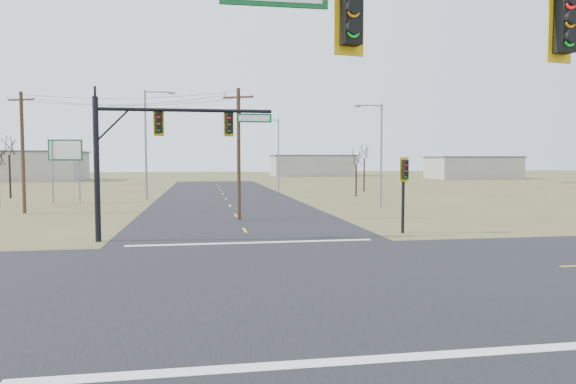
# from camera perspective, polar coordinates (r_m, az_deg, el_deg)

# --- Properties ---
(ground) EXTENTS (320.00, 320.00, 0.00)m
(ground) POSITION_cam_1_polar(r_m,az_deg,el_deg) (17.84, -1.67, -9.57)
(ground) COLOR olive
(ground) RESTS_ON ground
(road_ew) EXTENTS (160.00, 14.00, 0.02)m
(road_ew) POSITION_cam_1_polar(r_m,az_deg,el_deg) (17.84, -1.67, -9.54)
(road_ew) COLOR black
(road_ew) RESTS_ON ground
(road_ns) EXTENTS (14.00, 160.00, 0.02)m
(road_ns) POSITION_cam_1_polar(r_m,az_deg,el_deg) (17.84, -1.67, -9.53)
(road_ns) COLOR black
(road_ns) RESTS_ON ground
(stop_bar_near) EXTENTS (12.00, 0.40, 0.01)m
(stop_bar_near) POSITION_cam_1_polar(r_m,az_deg,el_deg) (10.78, 4.03, -18.39)
(stop_bar_near) COLOR silver
(stop_bar_near) RESTS_ON road_ns
(stop_bar_far) EXTENTS (12.00, 0.40, 0.01)m
(stop_bar_far) POSITION_cam_1_polar(r_m,az_deg,el_deg) (25.15, -4.00, -5.64)
(stop_bar_far) COLOR silver
(stop_bar_far) RESTS_ON road_ns
(mast_arm_far) EXTENTS (8.84, 0.60, 7.16)m
(mast_arm_far) POSITION_cam_1_polar(r_m,az_deg,el_deg) (26.61, -14.27, 5.87)
(mast_arm_far) COLOR black
(mast_arm_far) RESTS_ON ground
(pedestal_signal_ne) EXTENTS (0.62, 0.53, 4.23)m
(pedestal_signal_ne) POSITION_cam_1_polar(r_m,az_deg,el_deg) (28.89, 12.80, 1.62)
(pedestal_signal_ne) COLOR black
(pedestal_signal_ne) RESTS_ON ground
(utility_pole_near) EXTENTS (2.01, 1.01, 8.83)m
(utility_pole_near) POSITION_cam_1_polar(r_m,az_deg,el_deg) (34.64, -5.50, 4.49)
(utility_pole_near) COLOR #472F1E
(utility_pole_near) RESTS_ON ground
(utility_pole_far) EXTENTS (2.10, 1.01, 9.16)m
(utility_pole_far) POSITION_cam_1_polar(r_m,az_deg,el_deg) (43.57, -27.39, 4.12)
(utility_pole_far) COLOR #472F1E
(utility_pole_far) RESTS_ON ground
(highway_sign) EXTENTS (3.17, 0.47, 5.97)m
(highway_sign) POSITION_cam_1_polar(r_m,az_deg,el_deg) (52.66, -23.49, 3.49)
(highway_sign) COLOR slate
(highway_sign) RESTS_ON ground
(streetlight_a) EXTENTS (2.45, 0.24, 8.82)m
(streetlight_a) POSITION_cam_1_polar(r_m,az_deg,el_deg) (44.17, 10.08, 4.69)
(streetlight_a) COLOR slate
(streetlight_a) RESTS_ON ground
(streetlight_b) EXTENTS (2.66, 0.38, 9.50)m
(streetlight_b) POSITION_cam_1_polar(r_m,az_deg,el_deg) (68.11, -1.24, 4.67)
(streetlight_b) COLOR slate
(streetlight_b) RESTS_ON ground
(streetlight_c) EXTENTS (3.12, 0.33, 11.20)m
(streetlight_c) POSITION_cam_1_polar(r_m,az_deg,el_deg) (54.75, -15.28, 5.80)
(streetlight_c) COLOR slate
(streetlight_c) RESTS_ON ground
(bare_tree_b) EXTENTS (3.07, 3.07, 7.04)m
(bare_tree_b) POSITION_cam_1_polar(r_m,az_deg,el_deg) (61.43, -28.60, 4.62)
(bare_tree_b) COLOR black
(bare_tree_b) RESTS_ON ground
(bare_tree_c) EXTENTS (2.55, 2.55, 5.54)m
(bare_tree_c) POSITION_cam_1_polar(r_m,az_deg,el_deg) (57.41, 7.60, 3.85)
(bare_tree_c) COLOR black
(bare_tree_c) RESTS_ON ground
(bare_tree_d) EXTENTS (3.19, 3.19, 6.43)m
(bare_tree_d) POSITION_cam_1_polar(r_m,az_deg,el_deg) (66.23, 8.48, 4.53)
(bare_tree_d) COLOR black
(bare_tree_d) RESTS_ON ground
(warehouse_left) EXTENTS (28.00, 14.00, 5.50)m
(warehouse_left) POSITION_cam_1_polar(r_m,az_deg,el_deg) (113.64, -28.84, 2.49)
(warehouse_left) COLOR #A39E91
(warehouse_left) RESTS_ON ground
(warehouse_mid) EXTENTS (20.00, 12.00, 5.00)m
(warehouse_mid) POSITION_cam_1_polar(r_m,az_deg,el_deg) (130.13, 2.67, 2.91)
(warehouse_mid) COLOR #A39E91
(warehouse_mid) RESTS_ON ground
(warehouse_right) EXTENTS (18.00, 10.00, 4.50)m
(warehouse_right) POSITION_cam_1_polar(r_m,az_deg,el_deg) (117.22, 19.85, 2.50)
(warehouse_right) COLOR #A39E91
(warehouse_right) RESTS_ON ground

